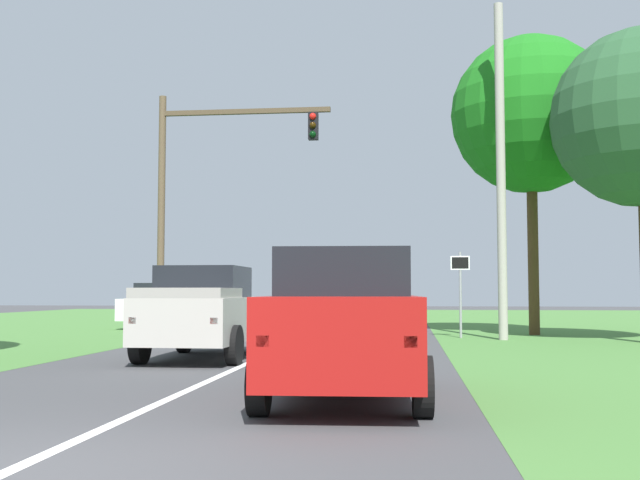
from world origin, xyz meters
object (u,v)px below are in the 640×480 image
red_suv_near (345,321)px  utility_pole_right (501,169)px  pickup_truck_lead (205,312)px  oak_tree_right (531,115)px  keep_moving_sign (460,283)px  traffic_light (202,180)px  crossing_suv_far (179,305)px

red_suv_near → utility_pole_right: utility_pole_right is taller
pickup_truck_lead → oak_tree_right: 14.85m
red_suv_near → utility_pole_right: 14.35m
red_suv_near → oak_tree_right: (5.10, 16.08, 6.44)m
keep_moving_sign → utility_pole_right: 3.78m
traffic_light → oak_tree_right: bearing=9.1°
red_suv_near → traffic_light: (-5.95, 14.31, 4.11)m
red_suv_near → crossing_suv_far: 20.11m
utility_pole_right → traffic_light: bearing=173.7°
oak_tree_right → keep_moving_sign: bearing=-143.2°
red_suv_near → pickup_truck_lead: (-3.53, 5.88, -0.04)m
oak_tree_right → utility_pole_right: bearing=-115.8°
utility_pole_right → crossing_suv_far: bearing=155.8°
traffic_light → crossing_suv_far: (-2.00, 4.17, -4.24)m
keep_moving_sign → oak_tree_right: bearing=36.8°
red_suv_near → oak_tree_right: 18.05m
red_suv_near → keep_moving_sign: size_ratio=1.78×
pickup_truck_lead → crossing_suv_far: 13.35m
crossing_suv_far → oak_tree_right: bearing=-10.4°
traffic_light → crossing_suv_far: 6.27m
pickup_truck_lead → utility_pole_right: (7.26, 7.35, 4.18)m
red_suv_near → pickup_truck_lead: 6.86m
red_suv_near → utility_pole_right: size_ratio=0.47×
keep_moving_sign → oak_tree_right: (2.58, 1.93, 5.77)m
pickup_truck_lead → red_suv_near: bearing=-59.0°
crossing_suv_far → traffic_light: bearing=-64.4°
utility_pole_right → pickup_truck_lead: bearing=-134.7°
oak_tree_right → traffic_light: bearing=-170.9°
keep_moving_sign → utility_pole_right: utility_pole_right is taller
oak_tree_right → utility_pole_right: utility_pole_right is taller
red_suv_near → traffic_light: 16.03m
pickup_truck_lead → crossing_suv_far: (-4.41, 12.60, -0.08)m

